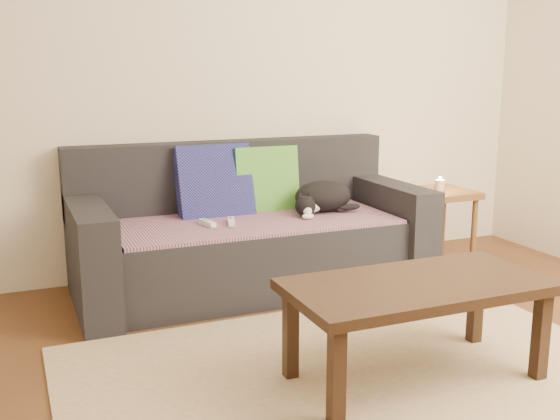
{
  "coord_description": "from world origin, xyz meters",
  "views": [
    {
      "loc": [
        -1.33,
        -2.09,
        1.32
      ],
      "look_at": [
        0.05,
        1.2,
        0.55
      ],
      "focal_mm": 42.0,
      "sensor_mm": 36.0,
      "label": 1
    }
  ],
  "objects_px": {
    "cat": "(322,197)",
    "coffee_table": "(417,294)",
    "wii_remote_a": "(208,223)",
    "side_table": "(439,204)",
    "wii_remote_b": "(231,222)",
    "sofa": "(249,237)"
  },
  "relations": [
    {
      "from": "cat",
      "to": "coffee_table",
      "type": "relative_size",
      "value": 0.4
    },
    {
      "from": "wii_remote_a",
      "to": "coffee_table",
      "type": "height_order",
      "value": "wii_remote_a"
    },
    {
      "from": "side_table",
      "to": "coffee_table",
      "type": "bearing_deg",
      "value": -128.89
    },
    {
      "from": "wii_remote_a",
      "to": "wii_remote_b",
      "type": "distance_m",
      "value": 0.14
    },
    {
      "from": "wii_remote_b",
      "to": "side_table",
      "type": "bearing_deg",
      "value": -71.9
    },
    {
      "from": "sofa",
      "to": "cat",
      "type": "relative_size",
      "value": 4.68
    },
    {
      "from": "side_table",
      "to": "wii_remote_b",
      "type": "bearing_deg",
      "value": -177.99
    },
    {
      "from": "cat",
      "to": "wii_remote_b",
      "type": "height_order",
      "value": "cat"
    },
    {
      "from": "side_table",
      "to": "wii_remote_a",
      "type": "bearing_deg",
      "value": -178.75
    },
    {
      "from": "wii_remote_a",
      "to": "side_table",
      "type": "height_order",
      "value": "side_table"
    },
    {
      "from": "wii_remote_a",
      "to": "coffee_table",
      "type": "relative_size",
      "value": 0.13
    },
    {
      "from": "sofa",
      "to": "side_table",
      "type": "height_order",
      "value": "sofa"
    },
    {
      "from": "cat",
      "to": "side_table",
      "type": "xyz_separation_m",
      "value": [
        0.85,
        -0.05,
        -0.1
      ]
    },
    {
      "from": "wii_remote_b",
      "to": "coffee_table",
      "type": "height_order",
      "value": "wii_remote_b"
    },
    {
      "from": "sofa",
      "to": "wii_remote_b",
      "type": "height_order",
      "value": "sofa"
    },
    {
      "from": "wii_remote_b",
      "to": "coffee_table",
      "type": "xyz_separation_m",
      "value": [
        0.39,
        -1.31,
        -0.07
      ]
    },
    {
      "from": "cat",
      "to": "side_table",
      "type": "height_order",
      "value": "cat"
    },
    {
      "from": "sofa",
      "to": "cat",
      "type": "distance_m",
      "value": 0.52
    },
    {
      "from": "sofa",
      "to": "wii_remote_b",
      "type": "relative_size",
      "value": 14.0
    },
    {
      "from": "cat",
      "to": "wii_remote_b",
      "type": "relative_size",
      "value": 2.99
    },
    {
      "from": "sofa",
      "to": "wii_remote_a",
      "type": "height_order",
      "value": "sofa"
    },
    {
      "from": "cat",
      "to": "coffee_table",
      "type": "xyz_separation_m",
      "value": [
        -0.25,
        -1.41,
        -0.14
      ]
    }
  ]
}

